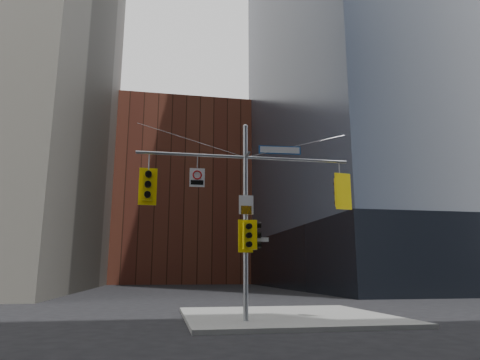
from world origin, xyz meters
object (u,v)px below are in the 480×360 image
object	(u,v)px
signal_assembly	(246,199)
street_sign_blade	(280,150)
traffic_light_pole_side	(254,235)
traffic_light_east_arm	(341,192)
regulatory_sign_arm	(197,177)
traffic_light_west_arm	(148,185)
traffic_light_pole_front	(247,236)

from	to	relation	value
signal_assembly	street_sign_blade	bearing A→B (deg)	0.12
signal_assembly	traffic_light_pole_side	bearing A→B (deg)	0.60
traffic_light_east_arm	street_sign_blade	size ratio (longest dim) A/B	0.86
traffic_light_pole_side	signal_assembly	bearing A→B (deg)	95.31
signal_assembly	regulatory_sign_arm	world-z (taller)	signal_assembly
regulatory_sign_arm	traffic_light_west_arm	bearing A→B (deg)	179.82
traffic_light_west_arm	traffic_light_east_arm	distance (m)	7.23
traffic_light_west_arm	signal_assembly	bearing A→B (deg)	-2.50
traffic_light_west_arm	traffic_light_east_arm	world-z (taller)	traffic_light_east_arm
street_sign_blade	regulatory_sign_arm	world-z (taller)	street_sign_blade
traffic_light_pole_side	street_sign_blade	world-z (taller)	street_sign_blade
signal_assembly	traffic_light_east_arm	world-z (taller)	signal_assembly
signal_assembly	regulatory_sign_arm	size ratio (longest dim) A/B	11.66
signal_assembly	traffic_light_west_arm	bearing A→B (deg)	179.78
signal_assembly	traffic_light_pole_front	xyz separation A→B (m)	(-0.00, -0.27, -1.36)
traffic_light_west_arm	street_sign_blade	world-z (taller)	street_sign_blade
traffic_light_east_arm	traffic_light_pole_side	bearing A→B (deg)	-7.82
traffic_light_east_arm	traffic_light_pole_front	distance (m)	4.11
signal_assembly	regulatory_sign_arm	distance (m)	1.94
traffic_light_east_arm	traffic_light_pole_front	xyz separation A→B (m)	(-3.71, -0.27, -1.74)
traffic_light_west_arm	traffic_light_pole_side	size ratio (longest dim) A/B	1.27
traffic_light_pole_side	regulatory_sign_arm	xyz separation A→B (m)	(-2.11, -0.02, 2.06)
traffic_light_east_arm	regulatory_sign_arm	xyz separation A→B (m)	(-5.50, -0.02, 0.37)
traffic_light_west_arm	traffic_light_pole_front	xyz separation A→B (m)	(3.52, -0.28, -1.74)
traffic_light_west_arm	traffic_light_pole_front	bearing A→B (deg)	-6.84
signal_assembly	street_sign_blade	world-z (taller)	signal_assembly
signal_assembly	traffic_light_west_arm	size ratio (longest dim) A/B	5.95
signal_assembly	traffic_light_pole_side	size ratio (longest dim) A/B	7.57
traffic_light_pole_front	street_sign_blade	xyz separation A→B (m)	(1.34, 0.27, 3.29)
traffic_light_west_arm	traffic_light_pole_side	bearing A→B (deg)	-2.43
traffic_light_pole_front	traffic_light_east_arm	bearing A→B (deg)	-6.15
traffic_light_pole_side	regulatory_sign_arm	world-z (taller)	regulatory_sign_arm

